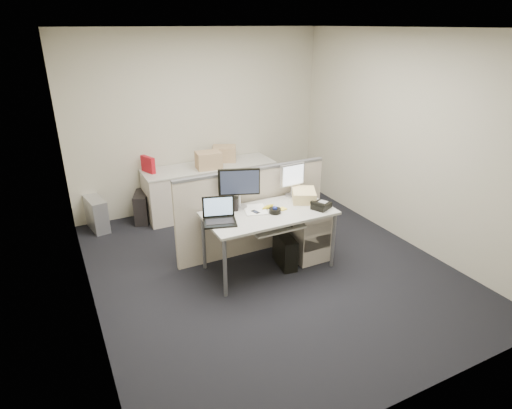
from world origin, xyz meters
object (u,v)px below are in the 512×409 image
desk (269,217)px  laptop (220,212)px  monitor_main (239,188)px  desk_phone (321,206)px

desk → laptop: (-0.62, -0.02, 0.20)m
monitor_main → desk_phone: bearing=-8.1°
desk → laptop: bearing=-178.2°
desk → monitor_main: size_ratio=3.11×
monitor_main → desk_phone: size_ratio=2.27×
desk → desk_phone: bearing=-16.7°
desk → monitor_main: 0.48m
desk → desk_phone: size_ratio=7.05×
monitor_main → laptop: 0.49m
monitor_main → laptop: monitor_main is taller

